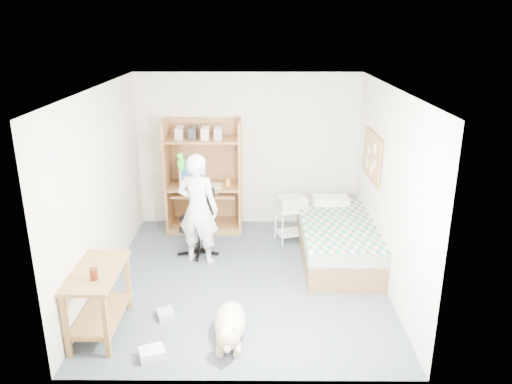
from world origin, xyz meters
TOP-DOWN VIEW (x-y plane):
  - floor at (0.00, 0.00)m, footprint 4.00×4.00m
  - wall_back at (0.00, 2.00)m, footprint 3.60×0.02m
  - wall_right at (1.80, 0.00)m, footprint 0.02×4.00m
  - wall_left at (-1.80, 0.00)m, footprint 0.02×4.00m
  - ceiling at (0.00, 0.00)m, footprint 3.60×4.00m
  - computer_hutch at (-0.70, 1.74)m, footprint 1.20×0.63m
  - bed at (1.30, 0.62)m, footprint 1.02×2.02m
  - side_desk at (-1.55, -1.20)m, footprint 0.50×1.00m
  - corkboard at (1.77, 0.90)m, footprint 0.04×0.94m
  - office_chair at (-0.69, 0.80)m, footprint 0.54×0.55m
  - person at (-0.66, 0.50)m, footprint 0.66×0.53m
  - parrot at (-0.86, 0.52)m, footprint 0.12×0.20m
  - dog at (-0.13, -1.33)m, footprint 0.34×1.06m
  - printer_cart at (0.68, 1.23)m, footprint 0.54×0.48m
  - printer at (0.68, 1.23)m, footprint 0.50×0.44m
  - crt_monitor at (-0.87, 1.75)m, footprint 0.42×0.45m
  - keyboard at (-0.70, 1.58)m, footprint 0.46×0.21m
  - pencil_cup at (-0.31, 1.65)m, footprint 0.08×0.08m
  - drink_glass at (-1.50, -1.40)m, footprint 0.08×0.08m
  - floor_box_a at (-0.91, -1.66)m, footprint 0.31×0.28m
  - floor_box_b at (-0.90, -0.93)m, footprint 0.25×0.27m

SIDE VIEW (x-z plane):
  - floor at x=0.00m, z-range 0.00..0.00m
  - floor_box_b at x=-0.90m, z-range 0.00..0.08m
  - floor_box_a at x=-0.91m, z-range 0.00..0.10m
  - dog at x=-0.13m, z-range -0.03..0.37m
  - bed at x=1.30m, z-range -0.04..0.62m
  - office_chair at x=-0.69m, z-range -0.14..0.82m
  - printer_cart at x=0.68m, z-range 0.09..0.63m
  - side_desk at x=-1.55m, z-range 0.12..0.87m
  - printer at x=0.68m, z-range 0.54..0.72m
  - keyboard at x=-0.70m, z-range 0.66..0.69m
  - person at x=-0.66m, z-range 0.00..1.59m
  - drink_glass at x=-1.50m, z-range 0.75..0.87m
  - pencil_cup at x=-0.31m, z-range 0.76..0.88m
  - computer_hutch at x=-0.70m, z-range -0.08..1.72m
  - crt_monitor at x=-0.87m, z-range 0.77..1.16m
  - wall_back at x=0.00m, z-range 0.00..2.50m
  - wall_right at x=1.80m, z-range 0.00..2.50m
  - wall_left at x=-1.80m, z-range 0.00..2.50m
  - corkboard at x=1.77m, z-range 1.12..1.78m
  - parrot at x=-0.86m, z-range 1.29..1.61m
  - ceiling at x=0.00m, z-range 2.49..2.51m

